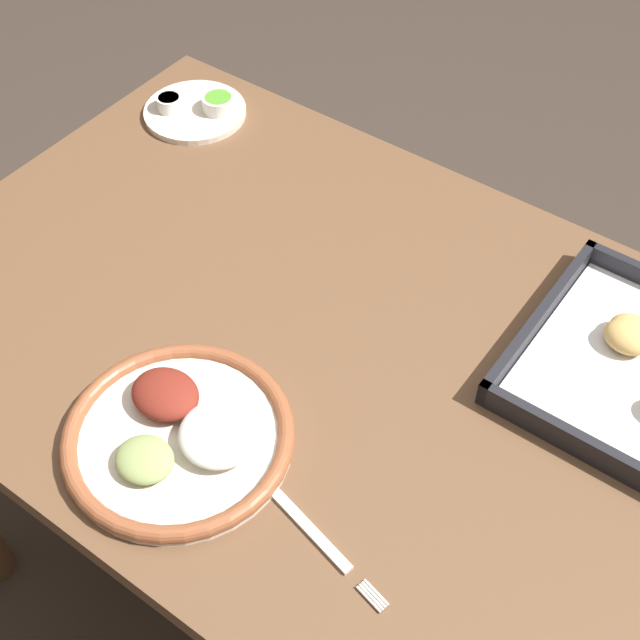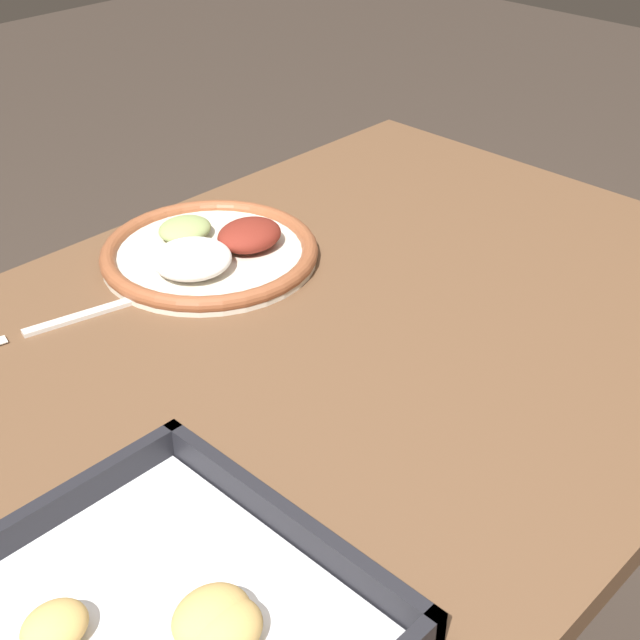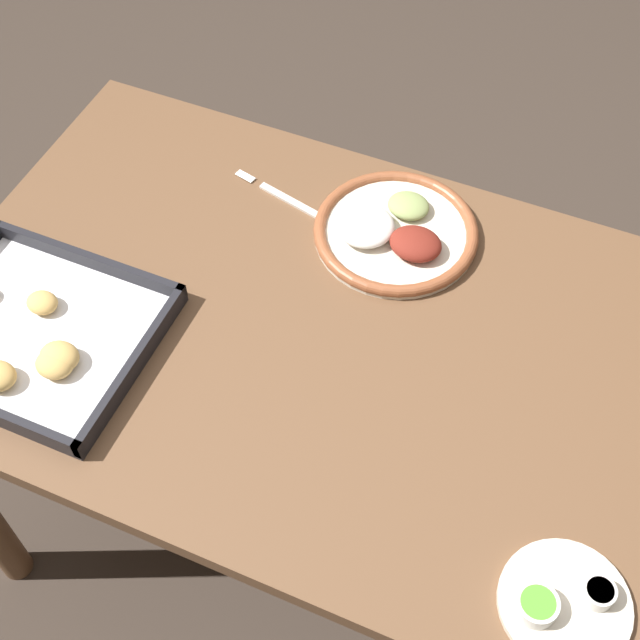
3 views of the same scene
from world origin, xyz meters
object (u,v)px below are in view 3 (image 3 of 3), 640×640
(fork, at_px, (292,201))
(baking_tray, at_px, (36,336))
(dinner_plate, at_px, (395,231))
(saucer_plate, at_px, (563,603))

(fork, bearing_deg, baking_tray, 73.80)
(dinner_plate, bearing_deg, fork, -1.34)
(dinner_plate, height_order, saucer_plate, dinner_plate)
(saucer_plate, relative_size, baking_tray, 0.48)
(fork, xyz_separation_m, saucer_plate, (-0.58, 0.48, 0.01))
(dinner_plate, bearing_deg, saucer_plate, 129.46)
(dinner_plate, distance_m, baking_tray, 0.57)
(dinner_plate, relative_size, saucer_plate, 1.63)
(fork, distance_m, saucer_plate, 0.75)
(fork, height_order, baking_tray, baking_tray)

